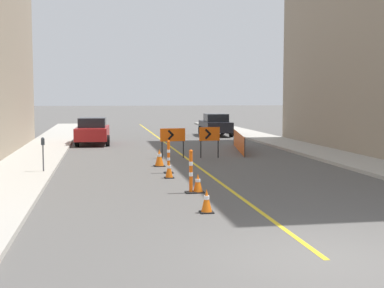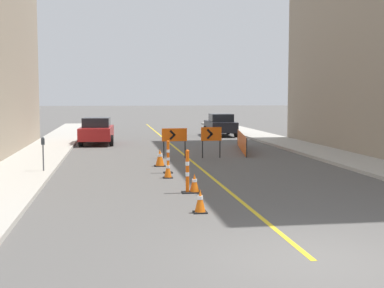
# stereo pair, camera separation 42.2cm
# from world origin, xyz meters

# --- Properties ---
(ground_plane) EXTENTS (300.00, 300.00, 0.00)m
(ground_plane) POSITION_xyz_m (0.00, 0.00, 0.00)
(ground_plane) COLOR #565451
(lane_stripe) EXTENTS (0.12, 45.46, 0.01)m
(lane_stripe) POSITION_xyz_m (0.00, 22.73, 0.00)
(lane_stripe) COLOR gold
(lane_stripe) RESTS_ON ground_plane
(sidewalk_left) EXTENTS (2.46, 45.46, 0.14)m
(sidewalk_left) POSITION_xyz_m (-6.82, 22.73, 0.07)
(sidewalk_left) COLOR #ADA89E
(sidewalk_left) RESTS_ON ground_plane
(sidewalk_right) EXTENTS (2.46, 45.46, 0.14)m
(sidewalk_right) POSITION_xyz_m (6.82, 22.73, 0.07)
(sidewalk_right) COLOR #ADA89E
(sidewalk_right) RESTS_ON ground_plane
(traffic_cone_nearest) EXTENTS (0.33, 0.33, 0.59)m
(traffic_cone_nearest) POSITION_xyz_m (-1.33, 4.10, 0.29)
(traffic_cone_nearest) COLOR black
(traffic_cone_nearest) RESTS_ON ground_plane
(traffic_cone_second) EXTENTS (0.36, 0.36, 0.57)m
(traffic_cone_second) POSITION_xyz_m (-1.05, 6.84, 0.28)
(traffic_cone_second) COLOR black
(traffic_cone_second) RESTS_ON ground_plane
(traffic_cone_third) EXTENTS (0.33, 0.33, 0.62)m
(traffic_cone_third) POSITION_xyz_m (-1.54, 9.78, 0.30)
(traffic_cone_third) COLOR black
(traffic_cone_third) RESTS_ON ground_plane
(traffic_cone_fourth) EXTENTS (0.46, 0.46, 0.72)m
(traffic_cone_fourth) POSITION_xyz_m (-1.54, 12.96, 0.35)
(traffic_cone_fourth) COLOR black
(traffic_cone_fourth) RESTS_ON ground_plane
(delineator_post_front) EXTENTS (0.33, 0.33, 1.29)m
(delineator_post_front) POSITION_xyz_m (-1.27, 6.80, 0.56)
(delineator_post_front) COLOR black
(delineator_post_front) RESTS_ON ground_plane
(delineator_post_rear) EXTENTS (0.33, 0.33, 1.22)m
(delineator_post_rear) POSITION_xyz_m (-1.41, 10.98, 0.53)
(delineator_post_rear) COLOR black
(delineator_post_rear) RESTS_ON ground_plane
(arrow_barricade_primary) EXTENTS (1.17, 0.13, 1.38)m
(arrow_barricade_primary) POSITION_xyz_m (-0.62, 15.69, 1.01)
(arrow_barricade_primary) COLOR #EF560C
(arrow_barricade_primary) RESTS_ON ground_plane
(arrow_barricade_secondary) EXTENTS (0.97, 0.12, 1.43)m
(arrow_barricade_secondary) POSITION_xyz_m (1.07, 15.52, 1.03)
(arrow_barricade_secondary) COLOR #EF560C
(arrow_barricade_secondary) RESTS_ON ground_plane
(safety_mesh_fence) EXTENTS (1.13, 6.37, 0.92)m
(safety_mesh_fence) POSITION_xyz_m (3.26, 18.56, 0.46)
(safety_mesh_fence) COLOR #EF560C
(safety_mesh_fence) RESTS_ON ground_plane
(parked_car_curb_near) EXTENTS (2.02, 4.39, 1.59)m
(parked_car_curb_near) POSITION_xyz_m (-4.36, 23.40, 0.80)
(parked_car_curb_near) COLOR maroon
(parked_car_curb_near) RESTS_ON ground_plane
(parked_car_curb_mid) EXTENTS (1.95, 4.36, 1.59)m
(parked_car_curb_mid) POSITION_xyz_m (4.24, 28.93, 0.80)
(parked_car_curb_mid) COLOR black
(parked_car_curb_mid) RESTS_ON ground_plane
(parking_meter_near_curb) EXTENTS (0.12, 0.11, 1.24)m
(parking_meter_near_curb) POSITION_xyz_m (-5.94, 11.27, 1.02)
(parking_meter_near_curb) COLOR #4C4C51
(parking_meter_near_curb) RESTS_ON sidewalk_left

